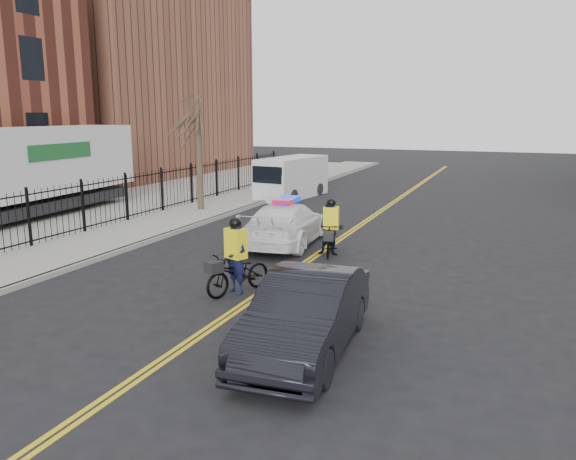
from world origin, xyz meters
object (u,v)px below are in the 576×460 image
at_px(dark_sedan, 306,314).
at_px(semi_trailer, 21,168).
at_px(cargo_van, 290,178).
at_px(police_cruiser, 287,223).
at_px(cyclist_near, 236,267).
at_px(cyclist_far, 331,233).

relative_size(dark_sedan, semi_trailer, 0.36).
bearing_deg(dark_sedan, cargo_van, 108.66).
relative_size(police_cruiser, semi_trailer, 0.41).
bearing_deg(cyclist_near, police_cruiser, 121.93).
xyz_separation_m(cargo_van, semi_trailer, (-8.01, -10.33, 1.15)).
bearing_deg(cyclist_far, cargo_van, 105.29).
height_order(dark_sedan, semi_trailer, semi_trailer).
relative_size(police_cruiser, dark_sedan, 1.14).
distance_m(police_cruiser, dark_sedan, 8.99).
xyz_separation_m(dark_sedan, cyclist_near, (-2.88, 2.69, -0.08)).
height_order(cyclist_near, cyclist_far, cyclist_near).
bearing_deg(cyclist_near, dark_sedan, -20.35).
bearing_deg(cyclist_far, semi_trailer, 163.71).
height_order(semi_trailer, cyclist_near, semi_trailer).
height_order(dark_sedan, cyclist_far, cyclist_far).
bearing_deg(semi_trailer, cargo_van, 48.26).
xyz_separation_m(cyclist_near, cyclist_far, (1.01, 4.57, 0.05)).
bearing_deg(cyclist_near, cyclist_far, 100.29).
distance_m(cargo_van, semi_trailer, 13.12).
bearing_deg(dark_sedan, police_cruiser, 110.55).
height_order(semi_trailer, cyclist_far, semi_trailer).
distance_m(dark_sedan, cyclist_near, 3.94).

